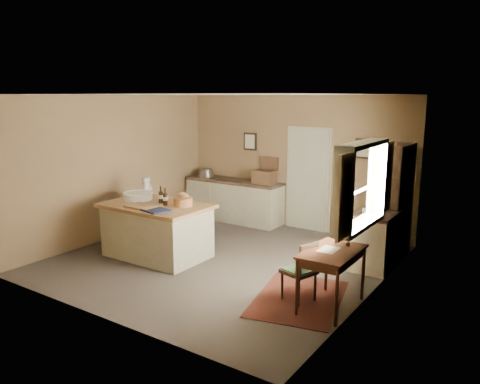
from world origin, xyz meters
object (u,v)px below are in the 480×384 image
object	(u,v)px
sideboard	(234,199)
writing_desk	(332,257)
desk_chair	(299,271)
shelving_unit	(399,202)
work_island	(157,229)
right_cabinet	(377,238)

from	to	relation	value
sideboard	writing_desk	bearing A→B (deg)	-39.42
sideboard	desk_chair	bearing A→B (deg)	-43.75
writing_desk	shelving_unit	world-z (taller)	shelving_unit
writing_desk	shelving_unit	distance (m)	2.44
sideboard	work_island	bearing A→B (deg)	-84.91
desk_chair	shelving_unit	world-z (taller)	shelving_unit
sideboard	desk_chair	size ratio (longest dim) A/B	2.72
work_island	right_cabinet	world-z (taller)	work_island
desk_chair	work_island	bearing A→B (deg)	-167.46
work_island	desk_chair	bearing A→B (deg)	-5.30
writing_desk	desk_chair	size ratio (longest dim) A/B	1.21
desk_chair	shelving_unit	xyz separation A→B (m)	(0.58, 2.47, 0.55)
right_cabinet	work_island	bearing A→B (deg)	-153.45
shelving_unit	writing_desk	bearing A→B (deg)	-93.56
shelving_unit	sideboard	bearing A→B (deg)	173.13
work_island	shelving_unit	distance (m)	4.07
sideboard	shelving_unit	distance (m)	3.68
work_island	shelving_unit	size ratio (longest dim) A/B	0.92
writing_desk	right_cabinet	xyz separation A→B (m)	(-0.00, 1.82, -0.22)
writing_desk	desk_chair	bearing A→B (deg)	-172.96
writing_desk	right_cabinet	world-z (taller)	right_cabinet
sideboard	shelving_unit	bearing A→B (deg)	-6.87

